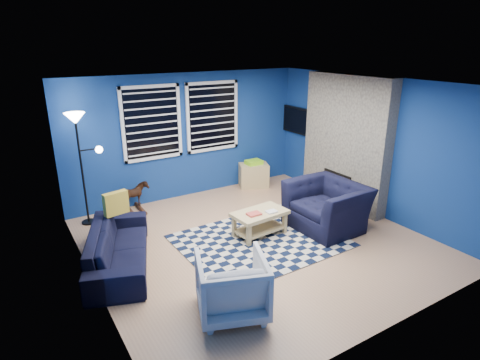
{
  "coord_description": "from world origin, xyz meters",
  "views": [
    {
      "loc": [
        -3.27,
        -4.79,
        3.08
      ],
      "look_at": [
        -0.13,
        0.3,
        0.99
      ],
      "focal_mm": 30.0,
      "sensor_mm": 36.0,
      "label": 1
    }
  ],
  "objects_px": {
    "sofa": "(119,247)",
    "floor_lamp": "(78,134)",
    "armchair_bent": "(232,285)",
    "rocking_horse": "(134,196)",
    "coffee_table": "(260,218)",
    "cabinet": "(254,175)",
    "tv": "(299,121)",
    "armchair_big": "(327,206)"
  },
  "relations": [
    {
      "from": "armchair_big",
      "to": "cabinet",
      "type": "distance_m",
      "value": 2.39
    },
    {
      "from": "sofa",
      "to": "cabinet",
      "type": "xyz_separation_m",
      "value": [
        3.47,
        1.75,
        -0.02
      ]
    },
    {
      "from": "tv",
      "to": "floor_lamp",
      "type": "height_order",
      "value": "floor_lamp"
    },
    {
      "from": "sofa",
      "to": "floor_lamp",
      "type": "xyz_separation_m",
      "value": [
        -0.05,
        1.71,
        1.33
      ]
    },
    {
      "from": "tv",
      "to": "coffee_table",
      "type": "xyz_separation_m",
      "value": [
        -2.28,
        -1.85,
        -1.09
      ]
    },
    {
      "from": "armchair_bent",
      "to": "coffee_table",
      "type": "relative_size",
      "value": 0.87
    },
    {
      "from": "armchair_bent",
      "to": "cabinet",
      "type": "height_order",
      "value": "armchair_bent"
    },
    {
      "from": "armchair_big",
      "to": "coffee_table",
      "type": "relative_size",
      "value": 1.31
    },
    {
      "from": "sofa",
      "to": "coffee_table",
      "type": "height_order",
      "value": "sofa"
    },
    {
      "from": "cabinet",
      "to": "sofa",
      "type": "bearing_deg",
      "value": -131.19
    },
    {
      "from": "sofa",
      "to": "cabinet",
      "type": "distance_m",
      "value": 3.89
    },
    {
      "from": "armchair_bent",
      "to": "floor_lamp",
      "type": "bearing_deg",
      "value": -55.2
    },
    {
      "from": "coffee_table",
      "to": "cabinet",
      "type": "bearing_deg",
      "value": 58.84
    },
    {
      "from": "sofa",
      "to": "floor_lamp",
      "type": "relative_size",
      "value": 1.0
    },
    {
      "from": "floor_lamp",
      "to": "tv",
      "type": "bearing_deg",
      "value": -1.92
    },
    {
      "from": "floor_lamp",
      "to": "sofa",
      "type": "bearing_deg",
      "value": -88.29
    },
    {
      "from": "armchair_bent",
      "to": "tv",
      "type": "bearing_deg",
      "value": -117.44
    },
    {
      "from": "sofa",
      "to": "coffee_table",
      "type": "bearing_deg",
      "value": -77.81
    },
    {
      "from": "rocking_horse",
      "to": "cabinet",
      "type": "height_order",
      "value": "cabinet"
    },
    {
      "from": "armchair_bent",
      "to": "rocking_horse",
      "type": "height_order",
      "value": "armchair_bent"
    },
    {
      "from": "armchair_big",
      "to": "armchair_bent",
      "type": "distance_m",
      "value": 2.8
    },
    {
      "from": "armchair_big",
      "to": "tv",
      "type": "bearing_deg",
      "value": 150.94
    },
    {
      "from": "rocking_horse",
      "to": "armchair_big",
      "type": "bearing_deg",
      "value": -152.04
    },
    {
      "from": "sofa",
      "to": "rocking_horse",
      "type": "height_order",
      "value": "sofa"
    },
    {
      "from": "armchair_big",
      "to": "floor_lamp",
      "type": "distance_m",
      "value": 4.34
    },
    {
      "from": "sofa",
      "to": "coffee_table",
      "type": "distance_m",
      "value": 2.26
    },
    {
      "from": "tv",
      "to": "sofa",
      "type": "bearing_deg",
      "value": -161.01
    },
    {
      "from": "sofa",
      "to": "coffee_table",
      "type": "xyz_separation_m",
      "value": [
        2.24,
        -0.29,
        0.02
      ]
    },
    {
      "from": "coffee_table",
      "to": "cabinet",
      "type": "distance_m",
      "value": 2.38
    },
    {
      "from": "floor_lamp",
      "to": "armchair_bent",
      "type": "bearing_deg",
      "value": -75.75
    },
    {
      "from": "sofa",
      "to": "rocking_horse",
      "type": "relative_size",
      "value": 3.41
    },
    {
      "from": "tv",
      "to": "cabinet",
      "type": "xyz_separation_m",
      "value": [
        -1.05,
        0.19,
        -1.13
      ]
    },
    {
      "from": "sofa",
      "to": "armchair_big",
      "type": "xyz_separation_m",
      "value": [
        3.39,
        -0.64,
        0.11
      ]
    },
    {
      "from": "rocking_horse",
      "to": "floor_lamp",
      "type": "xyz_separation_m",
      "value": [
        -0.85,
        -0.09,
        1.3
      ]
    },
    {
      "from": "coffee_table",
      "to": "floor_lamp",
      "type": "xyz_separation_m",
      "value": [
        -2.29,
        2.0,
        1.3
      ]
    },
    {
      "from": "tv",
      "to": "armchair_bent",
      "type": "distance_m",
      "value": 5.07
    },
    {
      "from": "armchair_bent",
      "to": "floor_lamp",
      "type": "xyz_separation_m",
      "value": [
        -0.88,
        3.48,
        1.24
      ]
    },
    {
      "from": "armchair_bent",
      "to": "sofa",
      "type": "bearing_deg",
      "value": -44.25
    },
    {
      "from": "rocking_horse",
      "to": "coffee_table",
      "type": "distance_m",
      "value": 2.54
    },
    {
      "from": "tv",
      "to": "armchair_big",
      "type": "distance_m",
      "value": 2.66
    },
    {
      "from": "tv",
      "to": "coffee_table",
      "type": "height_order",
      "value": "tv"
    },
    {
      "from": "tv",
      "to": "cabinet",
      "type": "bearing_deg",
      "value": 169.7
    }
  ]
}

